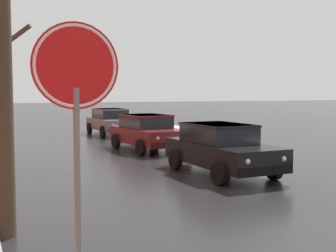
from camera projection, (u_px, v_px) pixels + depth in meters
snow_bank_along_left_kerb at (164, 131)px, 23.28m from camera, size 2.75×1.36×0.59m
sedan_black_approaching_near_lane at (221, 148)px, 12.44m from camera, size 1.88×4.09×1.42m
sedan_maroon_parked_kerbside_close at (147, 131)px, 17.62m from camera, size 2.17×4.03×1.42m
sedan_grey_parked_kerbside_mid at (111, 121)px, 24.15m from camera, size 1.91×4.33×1.42m
stop_sign_at_corner at (76, 97)px, 3.86m from camera, size 0.76×0.06×2.91m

